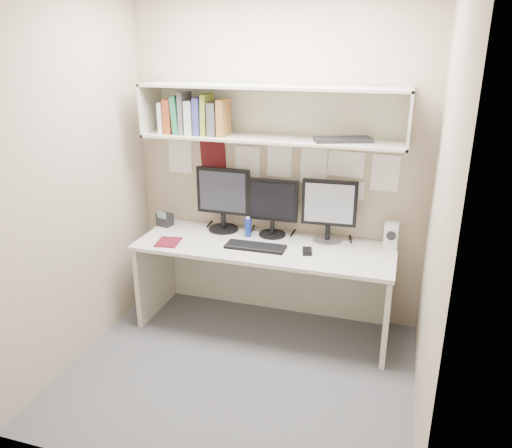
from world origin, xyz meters
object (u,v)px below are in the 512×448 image
(desk, at_px, (264,286))
(maroon_notebook, at_px, (168,242))
(speaker, at_px, (391,236))
(desk_phone, at_px, (165,219))
(keyboard, at_px, (255,247))
(monitor_left, at_px, (223,197))
(monitor_center, at_px, (273,205))
(monitor_right, at_px, (329,209))

(desk, distance_m, maroon_notebook, 0.84)
(desk, height_order, speaker, speaker)
(desk, distance_m, speaker, 1.07)
(speaker, bearing_deg, desk_phone, -174.87)
(keyboard, distance_m, maroon_notebook, 0.70)
(monitor_left, xyz_separation_m, keyboard, (0.37, -0.31, -0.27))
(desk, xyz_separation_m, monitor_center, (0.00, 0.22, 0.62))
(maroon_notebook, bearing_deg, monitor_right, 10.36)
(monitor_left, height_order, monitor_center, monitor_left)
(monitor_center, relative_size, maroon_notebook, 2.25)
(monitor_left, bearing_deg, maroon_notebook, -127.21)
(speaker, bearing_deg, desk, -163.65)
(monitor_right, bearing_deg, keyboard, -151.81)
(monitor_center, distance_m, keyboard, 0.40)
(monitor_left, distance_m, monitor_center, 0.43)
(monitor_right, height_order, maroon_notebook, monitor_right)
(monitor_center, relative_size, speaker, 2.30)
(monitor_right, bearing_deg, desk, -157.68)
(maroon_notebook, height_order, desk_phone, desk_phone)
(monitor_left, xyz_separation_m, desk_phone, (-0.52, -0.06, -0.23))
(desk_phone, bearing_deg, speaker, 15.41)
(monitor_left, relative_size, maroon_notebook, 2.54)
(monitor_center, xyz_separation_m, monitor_right, (0.45, -0.00, 0.01))
(monitor_left, distance_m, keyboard, 0.56)
(monitor_center, bearing_deg, speaker, -1.56)
(keyboard, xyz_separation_m, maroon_notebook, (-0.69, -0.10, -0.01))
(desk, bearing_deg, monitor_right, 25.68)
(desk_phone, bearing_deg, desk, 4.08)
(maroon_notebook, bearing_deg, speaker, 4.90)
(speaker, height_order, maroon_notebook, speaker)
(monitor_right, bearing_deg, speaker, -4.33)
(desk, relative_size, maroon_notebook, 9.60)
(desk, height_order, desk_phone, desk_phone)
(monitor_left, height_order, desk_phone, monitor_left)
(speaker, relative_size, desk_phone, 1.42)
(speaker, bearing_deg, monitor_center, -176.81)
(keyboard, relative_size, desk_phone, 3.22)
(monitor_left, xyz_separation_m, monitor_right, (0.88, 0.00, -0.01))
(keyboard, height_order, maroon_notebook, keyboard)
(keyboard, height_order, speaker, speaker)
(speaker, relative_size, maroon_notebook, 0.98)
(maroon_notebook, bearing_deg, keyboard, -0.45)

